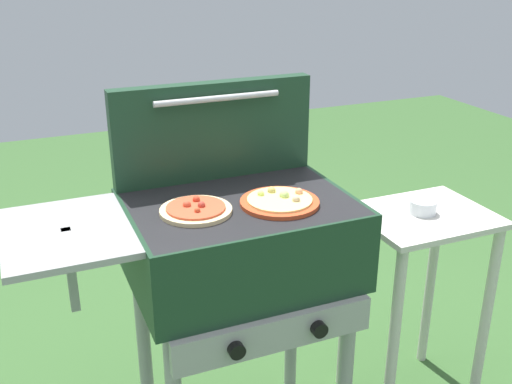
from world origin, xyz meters
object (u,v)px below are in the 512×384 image
object	(u,v)px
pizza_pepperoni	(196,210)
prep_table	(418,270)
grill	(236,248)
pizza_cheese	(280,201)
topping_bowl_near	(423,207)

from	to	relation	value
pizza_pepperoni	prep_table	xyz separation A→B (m)	(0.80, 0.03, -0.37)
grill	pizza_pepperoni	size ratio (longest dim) A/B	4.85
grill	pizza_cheese	bearing A→B (deg)	-28.97
grill	topping_bowl_near	xyz separation A→B (m)	(0.67, 0.01, 0.01)
pizza_pepperoni	pizza_cheese	distance (m)	0.24
prep_table	topping_bowl_near	bearing A→B (deg)	141.98
prep_table	pizza_cheese	bearing A→B (deg)	-173.43
pizza_pepperoni	topping_bowl_near	distance (m)	0.81
pizza_pepperoni	pizza_cheese	size ratio (longest dim) A/B	0.88
pizza_cheese	topping_bowl_near	size ratio (longest dim) A/B	2.48
pizza_cheese	topping_bowl_near	bearing A→B (deg)	7.17
prep_table	topping_bowl_near	distance (m)	0.23
grill	topping_bowl_near	world-z (taller)	grill
pizza_pepperoni	pizza_cheese	bearing A→B (deg)	-8.74
pizza_cheese	topping_bowl_near	world-z (taller)	pizza_cheese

